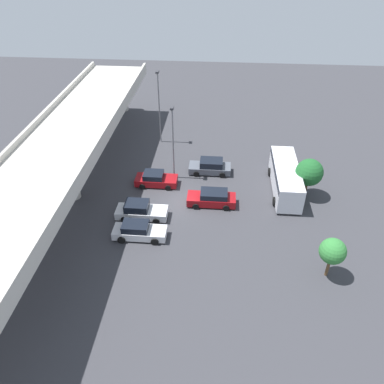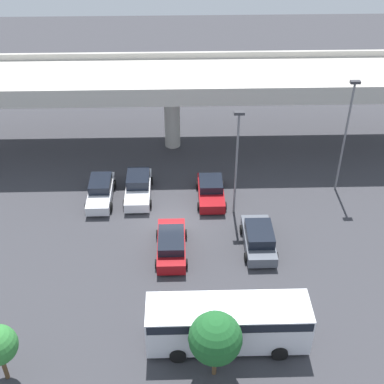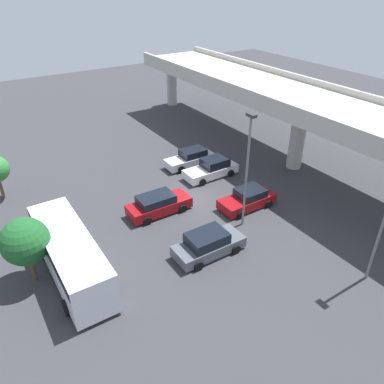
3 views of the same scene
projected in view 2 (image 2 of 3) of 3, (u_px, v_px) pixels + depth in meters
name	position (u px, v px, depth m)	size (l,w,h in m)	color
ground_plane	(173.00, 225.00, 38.41)	(96.10, 96.10, 0.00)	#38383D
highway_overpass	(171.00, 84.00, 44.13)	(46.19, 7.71, 7.15)	#BCB7AD
parked_car_0	(101.00, 191.00, 40.63)	(1.99, 4.76, 1.55)	silver
parked_car_1	(138.00, 187.00, 41.00)	(2.12, 4.87, 1.67)	silver
parked_car_2	(171.00, 244.00, 35.60)	(2.12, 4.82, 1.55)	maroon
parked_car_3	(211.00, 191.00, 40.70)	(2.16, 4.46, 1.50)	maroon
parked_car_4	(259.00, 238.00, 36.07)	(2.19, 4.67, 1.62)	#515660
shuttle_bus	(228.00, 321.00, 29.05)	(8.87, 2.77, 2.82)	silver
lamp_post_near_aisle	(237.00, 157.00, 36.87)	(0.70, 0.35, 8.28)	slate
lamp_post_mid_lot	(346.00, 130.00, 39.01)	(0.70, 0.35, 9.13)	slate
tree_front_centre	(215.00, 338.00, 26.69)	(2.75, 2.75, 4.21)	brown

